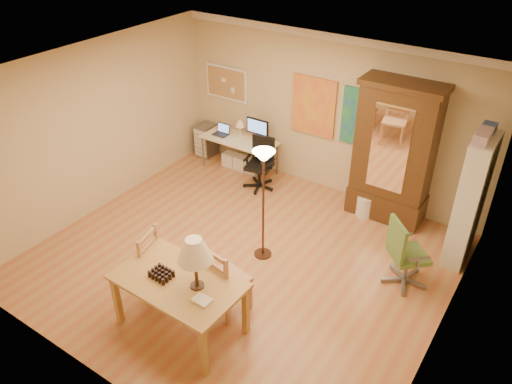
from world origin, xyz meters
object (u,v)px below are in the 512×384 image
Objects in this scene: dining_table at (184,273)px; armoire at (393,161)px; office_chair_green at (404,267)px; bookshelf at (470,202)px; office_chair_black at (260,174)px; computer_desk at (242,151)px.

armoire is at bearing 74.09° from dining_table.
office_chair_green is 1.28m from bookshelf.
armoire is at bearing 10.48° from office_chair_black.
computer_desk is 1.40× the size of office_chair_green.
computer_desk is 2.85m from armoire.
bookshelf is at bearing -19.17° from armoire.
office_chair_black is at bearing 179.39° from bookshelf.
computer_desk is 1.54× the size of office_chair_black.
computer_desk is (-1.74, 3.58, -0.50)m from dining_table.
dining_table is 1.66× the size of office_chair_black.
dining_table is 1.51× the size of office_chair_green.
computer_desk is at bearing -178.22° from armoire.
armoire is at bearing 1.78° from computer_desk.
armoire is at bearing 119.33° from office_chair_green.
office_chair_black is 3.15m from office_chair_green.
office_chair_green is 1.78m from armoire.
office_chair_green is at bearing -115.23° from bookshelf.
bookshelf is at bearing 54.41° from dining_table.
dining_table is 3.82m from armoire.
armoire is 1.19× the size of bookshelf.
bookshelf reaches higher than office_chair_green.
office_chair_green is (3.59, -1.34, -0.12)m from computer_desk.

